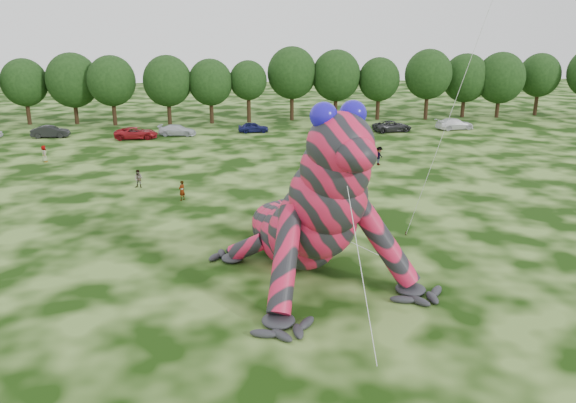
# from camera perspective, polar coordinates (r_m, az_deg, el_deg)

# --- Properties ---
(ground) EXTENTS (240.00, 240.00, 0.00)m
(ground) POSITION_cam_1_polar(r_m,az_deg,el_deg) (26.61, -1.10, -11.99)
(ground) COLOR #16330A
(ground) RESTS_ON ground
(inflatable_gecko) EXTENTS (22.19, 24.08, 9.84)m
(inflatable_gecko) POSITION_cam_1_polar(r_m,az_deg,el_deg) (31.08, 0.52, 2.19)
(inflatable_gecko) COLOR #CC1A42
(inflatable_gecko) RESTS_ON ground
(tree_4) EXTENTS (6.22, 5.60, 9.06)m
(tree_4) POSITION_cam_1_polar(r_m,az_deg,el_deg) (86.80, -25.11, 10.07)
(tree_4) COLOR black
(tree_4) RESTS_ON ground
(tree_5) EXTENTS (7.16, 6.44, 9.80)m
(tree_5) POSITION_cam_1_polar(r_m,az_deg,el_deg) (84.65, -20.96, 10.66)
(tree_5) COLOR black
(tree_5) RESTS_ON ground
(tree_6) EXTENTS (6.52, 5.86, 9.49)m
(tree_6) POSITION_cam_1_polar(r_m,az_deg,el_deg) (81.74, -17.42, 10.69)
(tree_6) COLOR black
(tree_6) RESTS_ON ground
(tree_7) EXTENTS (6.68, 6.01, 9.48)m
(tree_7) POSITION_cam_1_polar(r_m,az_deg,el_deg) (80.77, -12.10, 11.02)
(tree_7) COLOR black
(tree_7) RESTS_ON ground
(tree_8) EXTENTS (6.14, 5.53, 8.94)m
(tree_8) POSITION_cam_1_polar(r_m,az_deg,el_deg) (80.60, -7.85, 11.03)
(tree_8) COLOR black
(tree_8) RESTS_ON ground
(tree_9) EXTENTS (5.27, 4.74, 8.68)m
(tree_9) POSITION_cam_1_polar(r_m,az_deg,el_deg) (81.00, -4.04, 11.08)
(tree_9) COLOR black
(tree_9) RESTS_ON ground
(tree_10) EXTENTS (7.09, 6.38, 10.50)m
(tree_10) POSITION_cam_1_polar(r_m,az_deg,el_deg) (82.61, 0.40, 11.88)
(tree_10) COLOR black
(tree_10) RESTS_ON ground
(tree_11) EXTENTS (7.01, 6.31, 10.07)m
(tree_11) POSITION_cam_1_polar(r_m,az_deg,el_deg) (83.22, 4.90, 11.71)
(tree_11) COLOR black
(tree_11) RESTS_ON ground
(tree_12) EXTENTS (5.99, 5.39, 8.97)m
(tree_12) POSITION_cam_1_polar(r_m,az_deg,el_deg) (84.24, 9.19, 11.24)
(tree_12) COLOR black
(tree_12) RESTS_ON ground
(tree_13) EXTENTS (6.83, 6.15, 10.13)m
(tree_13) POSITION_cam_1_polar(r_m,az_deg,el_deg) (85.75, 14.01, 11.45)
(tree_13) COLOR black
(tree_13) RESTS_ON ground
(tree_14) EXTENTS (6.82, 6.14, 9.40)m
(tree_14) POSITION_cam_1_polar(r_m,az_deg,el_deg) (89.59, 17.52, 11.17)
(tree_14) COLOR black
(tree_14) RESTS_ON ground
(tree_15) EXTENTS (7.17, 6.45, 9.63)m
(tree_15) POSITION_cam_1_polar(r_m,az_deg,el_deg) (90.83, 20.72, 11.01)
(tree_15) COLOR black
(tree_15) RESTS_ON ground
(tree_16) EXTENTS (6.26, 5.63, 9.37)m
(tree_16) POSITION_cam_1_polar(r_m,az_deg,el_deg) (95.53, 24.10, 10.81)
(tree_16) COLOR black
(tree_16) RESTS_ON ground
(car_1) EXTENTS (4.52, 1.75, 1.47)m
(car_1) POSITION_cam_1_polar(r_m,az_deg,el_deg) (75.54, -22.99, 6.55)
(car_1) COLOR black
(car_1) RESTS_ON ground
(car_2) EXTENTS (5.25, 2.56, 1.44)m
(car_2) POSITION_cam_1_polar(r_m,az_deg,el_deg) (71.24, -15.17, 6.73)
(car_2) COLOR maroon
(car_2) RESTS_ON ground
(car_3) EXTENTS (4.92, 2.64, 1.36)m
(car_3) POSITION_cam_1_polar(r_m,az_deg,el_deg) (72.28, -11.18, 7.12)
(car_3) COLOR silver
(car_3) RESTS_ON ground
(car_4) EXTENTS (3.99, 1.78, 1.33)m
(car_4) POSITION_cam_1_polar(r_m,az_deg,el_deg) (73.25, -3.54, 7.54)
(car_4) COLOR #13174C
(car_4) RESTS_ON ground
(car_5) EXTENTS (4.48, 2.07, 1.42)m
(car_5) POSITION_cam_1_polar(r_m,az_deg,el_deg) (74.37, 4.35, 7.70)
(car_5) COLOR #B9B4AA
(car_5) RESTS_ON ground
(car_6) EXTENTS (5.36, 3.04, 1.41)m
(car_6) POSITION_cam_1_polar(r_m,az_deg,el_deg) (74.87, 10.54, 7.52)
(car_6) COLOR #29292C
(car_6) RESTS_ON ground
(car_7) EXTENTS (5.39, 2.88, 1.49)m
(car_7) POSITION_cam_1_polar(r_m,az_deg,el_deg) (78.38, 16.57, 7.55)
(car_7) COLOR white
(car_7) RESTS_ON ground
(spectator_1) EXTENTS (0.88, 0.76, 1.55)m
(spectator_1) POSITION_cam_1_polar(r_m,az_deg,el_deg) (49.07, -14.93, 2.24)
(spectator_1) COLOR gray
(spectator_1) RESTS_ON ground
(spectator_4) EXTENTS (0.78, 0.95, 1.67)m
(spectator_4) POSITION_cam_1_polar(r_m,az_deg,el_deg) (61.83, -23.53, 4.47)
(spectator_4) COLOR gray
(spectator_4) RESTS_ON ground
(spectator_0) EXTENTS (0.66, 0.68, 1.58)m
(spectator_0) POSITION_cam_1_polar(r_m,az_deg,el_deg) (44.72, -10.73, 1.10)
(spectator_0) COLOR gray
(spectator_0) RESTS_ON ground
(spectator_2) EXTENTS (1.31, 1.35, 1.85)m
(spectator_2) POSITION_cam_1_polar(r_m,az_deg,el_deg) (56.06, 9.25, 4.59)
(spectator_2) COLOR gray
(spectator_2) RESTS_ON ground
(spectator_5) EXTENTS (1.78, 1.33, 1.87)m
(spectator_5) POSITION_cam_1_polar(r_m,az_deg,el_deg) (44.77, 5.61, 1.54)
(spectator_5) COLOR gray
(spectator_5) RESTS_ON ground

